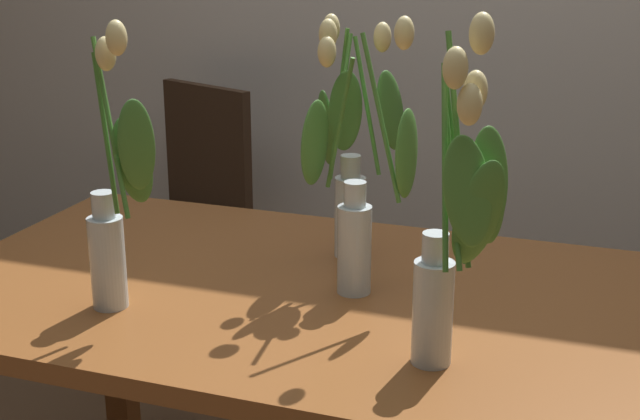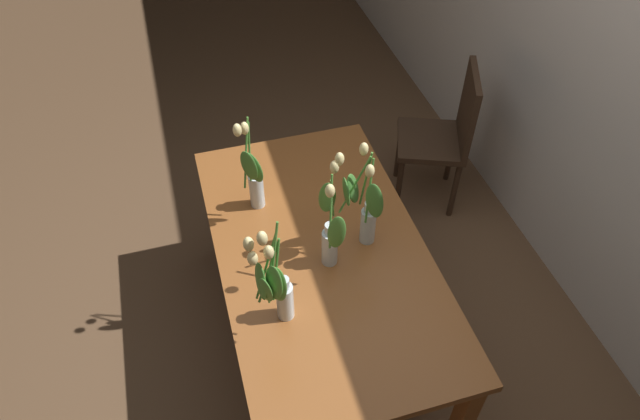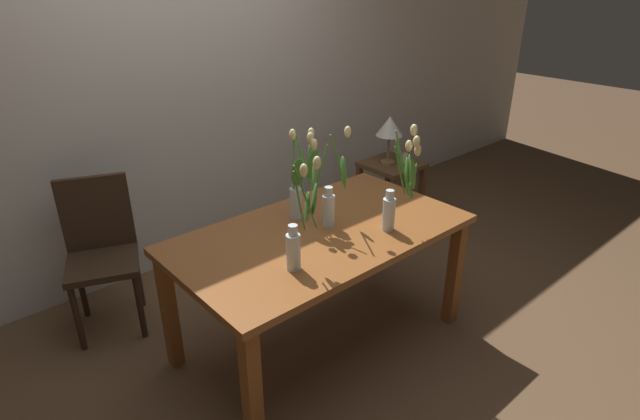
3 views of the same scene
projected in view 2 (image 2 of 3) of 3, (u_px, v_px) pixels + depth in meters
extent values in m
plane|color=brown|center=(321.00, 339.00, 3.03)|extent=(18.00, 18.00, 0.00)
cube|color=brown|center=(321.00, 252.00, 2.52)|extent=(1.60, 0.90, 0.04)
cube|color=brown|center=(218.00, 212.00, 3.20)|extent=(0.07, 0.07, 0.70)
cube|color=brown|center=(350.00, 185.00, 3.35)|extent=(0.07, 0.07, 0.70)
cylinder|color=silver|center=(285.00, 301.00, 2.20)|extent=(0.07, 0.07, 0.18)
cylinder|color=silver|center=(284.00, 284.00, 2.12)|extent=(0.04, 0.04, 0.05)
cylinder|color=silver|center=(285.00, 306.00, 2.23)|extent=(0.06, 0.06, 0.11)
cylinder|color=#478433|center=(268.00, 273.00, 2.00)|extent=(0.06, 0.10, 0.25)
ellipsoid|color=#F4E093|center=(253.00, 259.00, 1.87)|extent=(0.04, 0.04, 0.06)
ellipsoid|color=#4C8E38|center=(266.00, 290.00, 1.99)|extent=(0.11, 0.06, 0.18)
cylinder|color=#478433|center=(273.00, 264.00, 1.96)|extent=(0.07, 0.07, 0.35)
ellipsoid|color=#F4E093|center=(262.00, 238.00, 1.81)|extent=(0.04, 0.04, 0.06)
ellipsoid|color=#4C8E38|center=(274.00, 283.00, 1.96)|extent=(0.08, 0.07, 0.17)
cylinder|color=#478433|center=(276.00, 270.00, 2.00)|extent=(0.06, 0.05, 0.27)
ellipsoid|color=#F4E093|center=(269.00, 252.00, 1.88)|extent=(0.04, 0.04, 0.06)
ellipsoid|color=#4C8E38|center=(278.00, 284.00, 1.98)|extent=(0.08, 0.07, 0.17)
cylinder|color=#478433|center=(266.00, 266.00, 1.99)|extent=(0.04, 0.11, 0.30)
ellipsoid|color=#F4E093|center=(248.00, 244.00, 1.85)|extent=(0.04, 0.04, 0.06)
ellipsoid|color=#4C8E38|center=(261.00, 282.00, 1.97)|extent=(0.10, 0.05, 0.18)
cylinder|color=silver|center=(330.00, 247.00, 2.39)|extent=(0.07, 0.07, 0.18)
cylinder|color=silver|center=(330.00, 229.00, 2.31)|extent=(0.04, 0.04, 0.05)
cylinder|color=silver|center=(330.00, 252.00, 2.41)|extent=(0.06, 0.06, 0.11)
cylinder|color=#478433|center=(332.00, 199.00, 2.24)|extent=(0.07, 0.04, 0.27)
ellipsoid|color=#F4E093|center=(335.00, 167.00, 2.17)|extent=(0.04, 0.04, 0.06)
ellipsoid|color=#4C8E38|center=(327.00, 198.00, 2.30)|extent=(0.06, 0.08, 0.18)
cylinder|color=#478433|center=(330.00, 213.00, 2.16)|extent=(0.09, 0.04, 0.31)
ellipsoid|color=#F4E093|center=(330.00, 191.00, 2.01)|extent=(0.04, 0.04, 0.06)
ellipsoid|color=#4C8E38|center=(337.00, 232.00, 2.18)|extent=(0.04, 0.09, 0.18)
cylinder|color=silver|center=(368.00, 226.00, 2.48)|extent=(0.07, 0.07, 0.18)
cylinder|color=silver|center=(369.00, 207.00, 2.39)|extent=(0.04, 0.04, 0.05)
cylinder|color=silver|center=(367.00, 230.00, 2.50)|extent=(0.06, 0.06, 0.11)
cylinder|color=#478433|center=(369.00, 191.00, 2.26)|extent=(0.08, 0.05, 0.28)
ellipsoid|color=#F4E093|center=(370.00, 171.00, 2.13)|extent=(0.04, 0.04, 0.06)
ellipsoid|color=#427F33|center=(375.00, 201.00, 2.23)|extent=(0.08, 0.09, 0.18)
cylinder|color=#478433|center=(354.00, 185.00, 2.28)|extent=(0.01, 0.13, 0.28)
ellipsoid|color=#F4E093|center=(340.00, 159.00, 2.16)|extent=(0.04, 0.04, 0.06)
ellipsoid|color=#427F33|center=(346.00, 192.00, 2.25)|extent=(0.09, 0.05, 0.18)
cylinder|color=#478433|center=(366.00, 179.00, 2.30)|extent=(0.04, 0.03, 0.30)
ellipsoid|color=#F4E093|center=(364.00, 149.00, 2.20)|extent=(0.04, 0.04, 0.06)
ellipsoid|color=#427F33|center=(353.00, 189.00, 2.33)|extent=(0.06, 0.11, 0.18)
cylinder|color=silver|center=(257.00, 191.00, 2.63)|extent=(0.07, 0.07, 0.18)
cylinder|color=silver|center=(255.00, 172.00, 2.55)|extent=(0.04, 0.04, 0.05)
cylinder|color=silver|center=(257.00, 195.00, 2.65)|extent=(0.06, 0.06, 0.11)
cylinder|color=#478433|center=(250.00, 152.00, 2.42)|extent=(0.05, 0.03, 0.29)
ellipsoid|color=#F4E093|center=(245.00, 128.00, 2.30)|extent=(0.04, 0.04, 0.06)
ellipsoid|color=#427F33|center=(254.00, 168.00, 2.42)|extent=(0.07, 0.11, 0.18)
cylinder|color=#478433|center=(246.00, 154.00, 2.39)|extent=(0.09, 0.07, 0.31)
ellipsoid|color=#F4E093|center=(237.00, 130.00, 2.24)|extent=(0.04, 0.04, 0.06)
ellipsoid|color=#427F33|center=(249.00, 166.00, 2.38)|extent=(0.06, 0.09, 0.18)
cube|color=#382619|center=(431.00, 141.00, 3.47)|extent=(0.52, 0.52, 0.04)
cylinder|color=#382619|center=(399.00, 186.00, 3.54)|extent=(0.04, 0.04, 0.43)
cylinder|color=#382619|center=(399.00, 151.00, 3.77)|extent=(0.04, 0.04, 0.43)
cylinder|color=#382619|center=(454.00, 190.00, 3.51)|extent=(0.04, 0.04, 0.43)
cylinder|color=#382619|center=(451.00, 154.00, 3.75)|extent=(0.04, 0.04, 0.43)
cube|color=#382619|center=(468.00, 109.00, 3.28)|extent=(0.38, 0.18, 0.46)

